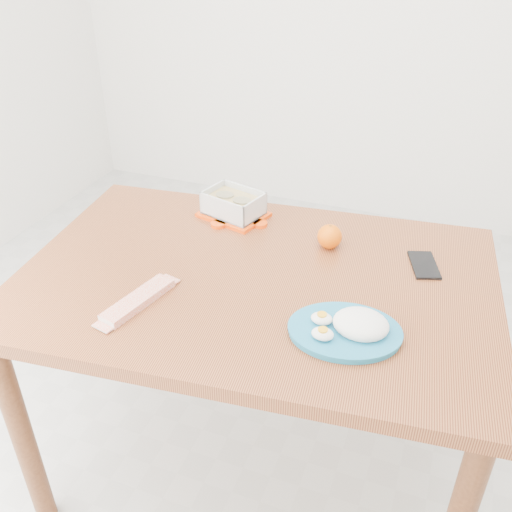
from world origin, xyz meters
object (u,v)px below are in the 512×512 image
(dining_table, at_px, (256,303))
(smartphone, at_px, (424,265))
(orange_fruit, at_px, (330,236))
(rice_plate, at_px, (350,327))
(food_container, at_px, (233,205))

(dining_table, bearing_deg, smartphone, 20.18)
(dining_table, distance_m, orange_fruit, 0.28)
(dining_table, relative_size, smartphone, 10.01)
(dining_table, bearing_deg, rice_plate, -33.79)
(orange_fruit, bearing_deg, food_container, 167.30)
(food_container, height_order, smartphone, food_container)
(food_container, xyz_separation_m, smartphone, (0.60, -0.08, -0.04))
(food_container, bearing_deg, smartphone, 7.47)
(orange_fruit, height_order, smartphone, orange_fruit)
(smartphone, bearing_deg, dining_table, -172.20)
(food_container, xyz_separation_m, rice_plate, (0.47, -0.43, -0.02))
(smartphone, bearing_deg, rice_plate, -127.89)
(food_container, relative_size, orange_fruit, 3.23)
(orange_fruit, height_order, rice_plate, same)
(smartphone, bearing_deg, food_container, 154.02)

